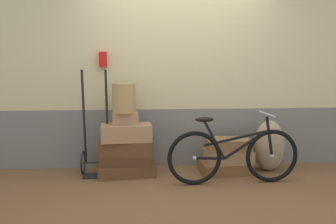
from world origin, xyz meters
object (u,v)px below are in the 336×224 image
at_px(suitcase_3, 126,132).
at_px(wicker_basket, 124,98).
at_px(suitcase_5, 224,167).
at_px(burlap_sack, 269,146).
at_px(suitcase_1, 126,159).
at_px(suitcase_0, 126,169).
at_px(bicycle, 233,155).
at_px(suitcase_2, 127,147).
at_px(suitcase_4, 125,118).
at_px(suitcase_7, 228,144).
at_px(luggage_trolley, 96,151).
at_px(suitcase_6, 228,156).

xyz_separation_m(suitcase_3, wicker_basket, (-0.02, 0.02, 0.44)).
relative_size(suitcase_5, burlap_sack, 0.92).
bearing_deg(suitcase_1, suitcase_0, 118.25).
bearing_deg(suitcase_3, bicycle, -23.09).
bearing_deg(wicker_basket, suitcase_2, 19.25).
bearing_deg(burlap_sack, suitcase_0, -178.77).
bearing_deg(suitcase_4, suitcase_7, -4.64).
xyz_separation_m(suitcase_5, wicker_basket, (-1.32, 0.02, 0.94)).
height_order(suitcase_2, suitcase_7, suitcase_7).
xyz_separation_m(suitcase_0, luggage_trolley, (-0.39, 0.06, 0.24)).
height_order(burlap_sack, bicycle, bicycle).
height_order(suitcase_1, bicycle, bicycle).
distance_m(suitcase_2, suitcase_6, 1.35).
xyz_separation_m(suitcase_0, suitcase_4, (-0.00, 0.02, 0.67)).
bearing_deg(burlap_sack, suitcase_3, -178.57).
relative_size(suitcase_0, suitcase_2, 1.09).
bearing_deg(wicker_basket, suitcase_5, -0.68).
height_order(suitcase_3, suitcase_7, suitcase_3).
bearing_deg(suitcase_7, wicker_basket, -178.99).
bearing_deg(burlap_sack, suitcase_6, -175.72).
height_order(suitcase_2, wicker_basket, wicker_basket).
relative_size(luggage_trolley, burlap_sack, 1.99).
distance_m(suitcase_1, bicycle, 1.37).
xyz_separation_m(suitcase_6, suitcase_7, (-0.01, -0.00, 0.16)).
relative_size(suitcase_1, burlap_sack, 0.97).
bearing_deg(luggage_trolley, suitcase_6, -1.97).
xyz_separation_m(suitcase_1, suitcase_4, (-0.01, 0.03, 0.53)).
height_order(suitcase_7, burlap_sack, burlap_sack).
bearing_deg(suitcase_2, suitcase_4, -174.46).
bearing_deg(suitcase_2, suitcase_6, 2.73).
relative_size(suitcase_6, bicycle, 0.38).
bearing_deg(wicker_basket, luggage_trolley, 172.60).
bearing_deg(suitcase_4, luggage_trolley, 170.62).
height_order(suitcase_6, burlap_sack, burlap_sack).
bearing_deg(suitcase_6, wicker_basket, 177.16).
distance_m(suitcase_1, suitcase_5, 1.31).
xyz_separation_m(suitcase_2, suitcase_7, (1.33, -0.03, 0.02)).
distance_m(suitcase_2, wicker_basket, 0.64).
bearing_deg(suitcase_0, suitcase_5, -6.66).
height_order(suitcase_6, wicker_basket, wicker_basket).
distance_m(suitcase_6, bicycle, 0.46).
relative_size(suitcase_4, suitcase_7, 0.58).
bearing_deg(suitcase_5, suitcase_4, 174.21).
height_order(suitcase_0, suitcase_2, suitcase_2).
distance_m(suitcase_0, luggage_trolley, 0.46).
relative_size(suitcase_4, bicycle, 0.20).
relative_size(suitcase_4, wicker_basket, 0.88).
bearing_deg(suitcase_3, suitcase_0, 137.54).
xyz_separation_m(suitcase_1, wicker_basket, (-0.02, 0.02, 0.80)).
distance_m(suitcase_3, wicker_basket, 0.44).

